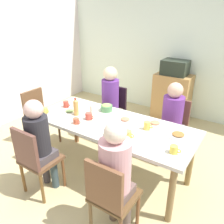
{
  "coord_description": "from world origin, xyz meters",
  "views": [
    {
      "loc": [
        1.42,
        -2.13,
        2.07
      ],
      "look_at": [
        0.0,
        0.0,
        0.91
      ],
      "focal_mm": 36.81,
      "sensor_mm": 36.0,
      "label": 1
    }
  ],
  "objects": [
    {
      "name": "chair_2",
      "position": [
        -0.52,
        -0.81,
        0.51
      ],
      "size": [
        0.4,
        0.4,
        0.9
      ],
      "color": "brown",
      "rests_on": "ground_plane"
    },
    {
      "name": "cup_6",
      "position": [
        -0.3,
        -0.08,
        0.81
      ],
      "size": [
        0.12,
        0.09,
        0.09
      ],
      "color": "#CA4B3D",
      "rests_on": "dining_table"
    },
    {
      "name": "person_2",
      "position": [
        -0.52,
        -0.72,
        0.71
      ],
      "size": [
        0.3,
        0.3,
        1.19
      ],
      "color": "#413A3B",
      "rests_on": "ground_plane"
    },
    {
      "name": "chair_3",
      "position": [
        0.52,
        -0.81,
        0.51
      ],
      "size": [
        0.4,
        0.4,
        0.9
      ],
      "color": "brown",
      "rests_on": "ground_plane"
    },
    {
      "name": "cup_1",
      "position": [
        0.44,
        0.09,
        0.81
      ],
      "size": [
        0.11,
        0.08,
        0.1
      ],
      "color": "#E2C04F",
      "rests_on": "dining_table"
    },
    {
      "name": "person_4",
      "position": [
        0.52,
        0.72,
        0.71
      ],
      "size": [
        0.3,
        0.3,
        1.19
      ],
      "color": "brown",
      "rests_on": "ground_plane"
    },
    {
      "name": "wall_back",
      "position": [
        0.0,
        2.44,
        1.3
      ],
      "size": [
        5.35,
        0.12,
        2.6
      ],
      "primitive_type": "cube",
      "color": "silver",
      "rests_on": "ground_plane"
    },
    {
      "name": "chair_0",
      "position": [
        -0.52,
        0.81,
        0.51
      ],
      "size": [
        0.4,
        0.4,
        0.9
      ],
      "color": "black",
      "rests_on": "ground_plane"
    },
    {
      "name": "ground_plane",
      "position": [
        0.0,
        0.0,
        0.0
      ],
      "size": [
        6.14,
        6.14,
        0.0
      ],
      "primitive_type": "plane",
      "color": "tan"
    },
    {
      "name": "person_3",
      "position": [
        0.52,
        -0.72,
        0.73
      ],
      "size": [
        0.3,
        0.3,
        1.23
      ],
      "color": "brown",
      "rests_on": "ground_plane"
    },
    {
      "name": "plate_2",
      "position": [
        0.11,
        0.14,
        0.77
      ],
      "size": [
        0.21,
        0.21,
        0.04
      ],
      "color": "silver",
      "rests_on": "dining_table"
    },
    {
      "name": "cup_4",
      "position": [
        0.17,
        -0.35,
        0.8
      ],
      "size": [
        0.11,
        0.08,
        0.08
      ],
      "color": "white",
      "rests_on": "dining_table"
    },
    {
      "name": "cup_7",
      "position": [
        -0.36,
        -0.26,
        0.8
      ],
      "size": [
        0.11,
        0.07,
        0.07
      ],
      "color": "#C75538",
      "rests_on": "dining_table"
    },
    {
      "name": "plate_0",
      "position": [
        -0.66,
        -0.06,
        0.77
      ],
      "size": [
        0.2,
        0.2,
        0.04
      ],
      "color": "silver",
      "rests_on": "dining_table"
    },
    {
      "name": "bowl_0",
      "position": [
        -0.27,
        0.27,
        0.81
      ],
      "size": [
        0.17,
        0.17,
        0.1
      ],
      "color": "#4D844F",
      "rests_on": "dining_table"
    },
    {
      "name": "plate_3",
      "position": [
        0.25,
        -0.14,
        0.77
      ],
      "size": [
        0.25,
        0.25,
        0.04
      ],
      "color": "silver",
      "rests_on": "dining_table"
    },
    {
      "name": "plate_4",
      "position": [
        0.8,
        0.14,
        0.77
      ],
      "size": [
        0.25,
        0.25,
        0.04
      ],
      "color": "white",
      "rests_on": "dining_table"
    },
    {
      "name": "bottle_1",
      "position": [
        -0.53,
        -0.07,
        0.87
      ],
      "size": [
        0.07,
        0.07,
        0.24
      ],
      "color": "#CE9145",
      "rests_on": "dining_table"
    },
    {
      "name": "cup_5",
      "position": [
        -0.83,
        0.05,
        0.81
      ],
      "size": [
        0.11,
        0.08,
        0.09
      ],
      "color": "#C34534",
      "rests_on": "dining_table"
    },
    {
      "name": "microwave",
      "position": [
        0.02,
        2.14,
        1.04
      ],
      "size": [
        0.48,
        0.36,
        0.28
      ],
      "primitive_type": "cube",
      "color": "#262F24",
      "rests_on": "side_cabinet"
    },
    {
      "name": "plate_1",
      "position": [
        0.47,
        0.26,
        0.77
      ],
      "size": [
        0.22,
        0.22,
        0.04
      ],
      "color": "silver",
      "rests_on": "dining_table"
    },
    {
      "name": "cup_2",
      "position": [
        0.87,
        -0.2,
        0.8
      ],
      "size": [
        0.12,
        0.08,
        0.08
      ],
      "color": "#DEC845",
      "rests_on": "dining_table"
    },
    {
      "name": "person_0",
      "position": [
        -0.52,
        0.72,
        0.75
      ],
      "size": [
        0.3,
        0.3,
        1.26
      ],
      "color": "brown",
      "rests_on": "ground_plane"
    },
    {
      "name": "cup_0",
      "position": [
        -0.92,
        -0.26,
        0.8
      ],
      "size": [
        0.11,
        0.07,
        0.08
      ],
      "color": "#DEC555",
      "rests_on": "dining_table"
    },
    {
      "name": "chair_1",
      "position": [
        -1.42,
        0.0,
        0.51
      ],
      "size": [
        0.4,
        0.4,
        0.9
      ],
      "color": "brown",
      "rests_on": "ground_plane"
    },
    {
      "name": "cup_3",
      "position": [
        0.36,
        -0.21,
        0.81
      ],
      "size": [
        0.11,
        0.07,
        0.09
      ],
      "color": "#DDC456",
      "rests_on": "dining_table"
    },
    {
      "name": "chair_4",
      "position": [
        0.52,
        0.81,
        0.51
      ],
      "size": [
        0.4,
        0.4,
        0.9
      ],
      "color": "brown",
      "rests_on": "ground_plane"
    },
    {
      "name": "dining_table",
      "position": [
        0.0,
        0.0,
        0.68
      ],
      "size": [
        2.08,
        0.86,
        0.76
      ],
      "color": "silver",
      "rests_on": "ground_plane"
    },
    {
      "name": "side_cabinet",
      "position": [
        0.02,
        2.14,
        0.45
      ],
      "size": [
        0.7,
        0.44,
        0.9
      ],
      "primitive_type": "cube",
      "color": "#B2844B",
      "rests_on": "ground_plane"
    },
    {
      "name": "bottle_0",
      "position": [
        -0.35,
        0.03,
        0.85
      ],
      "size": [
        0.05,
        0.05,
        0.18
      ],
      "color": "#EEE4CB",
      "rests_on": "dining_table"
    }
  ]
}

